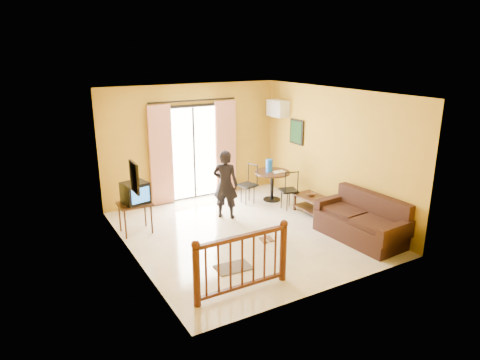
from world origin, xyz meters
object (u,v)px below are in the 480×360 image
television (135,193)px  coffee_table (313,203)px  sofa (362,223)px  standing_person (225,184)px  dining_table (272,178)px

television → coffee_table: television is taller
television → sofa: television is taller
sofa → standing_person: 2.96m
dining_table → coffee_table: dining_table is taller
sofa → standing_person: (-1.80, 2.31, 0.43)m
coffee_table → dining_table: bearing=102.4°
dining_table → standing_person: standing_person is taller
television → coffee_table: bearing=-26.7°
television → standing_person: bearing=-16.8°
dining_table → standing_person: 1.58m
television → dining_table: television is taller
television → sofa: (3.73, -2.47, -0.51)m
sofa → television: bearing=142.9°
television → dining_table: 3.46m
dining_table → coffee_table: bearing=-77.6°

